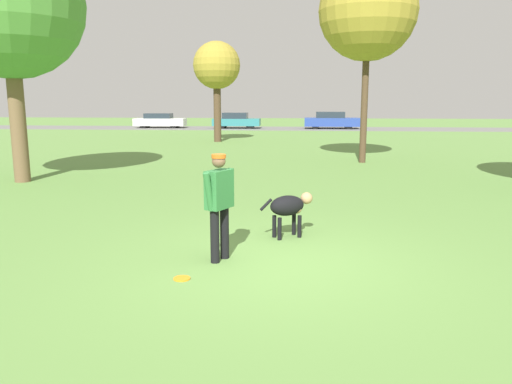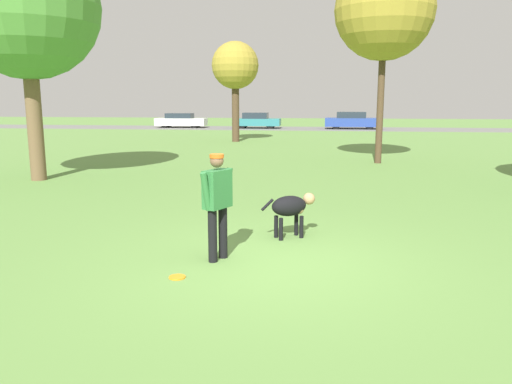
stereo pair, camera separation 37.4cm
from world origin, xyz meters
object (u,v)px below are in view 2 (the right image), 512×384
person (217,198)px  frisbee (177,277)px  dog (291,207)px  parked_car_blue (352,121)px  parked_car_teal (257,121)px  tree_mid_center (384,10)px  tree_far_left (235,67)px  parked_car_white (181,120)px  tree_near_left (25,6)px

person → frisbee: size_ratio=6.98×
dog → parked_car_blue: 33.74m
person → parked_car_teal: size_ratio=0.39×
person → parked_car_blue: size_ratio=0.35×
dog → frisbee: size_ratio=4.13×
dog → tree_mid_center: bearing=46.1°
dog → parked_car_teal: bearing=68.1°
dog → parked_car_teal: parked_car_teal is taller
tree_far_left → parked_car_teal: (-0.73, 13.79, -3.50)m
parked_car_white → parked_car_teal: size_ratio=1.10×
dog → tree_far_left: size_ratio=0.17×
tree_far_left → parked_car_teal: tree_far_left is taller
person → tree_near_left: bearing=72.2°
frisbee → parked_car_white: (-10.51, 35.79, 0.61)m
dog → parked_car_white: size_ratio=0.21×
tree_far_left → parked_car_white: tree_far_left is taller
parked_car_teal → tree_far_left: bearing=-87.5°
person → tree_mid_center: 13.35m
person → tree_mid_center: tree_mid_center is taller
frisbee → tree_near_left: (-6.45, 7.42, 4.87)m
dog → parked_car_blue: bearing=54.7°
tree_mid_center → dog: bearing=-103.0°
person → parked_car_white: (-10.88, 34.97, -0.30)m
tree_near_left → person: bearing=-44.0°
frisbee → parked_car_teal: size_ratio=0.06×
dog → parked_car_teal: 33.98m
frisbee → parked_car_blue: bearing=83.7°
person → dog: size_ratio=1.69×
tree_far_left → person: bearing=-80.4°
dog → parked_car_white: bearing=78.6°
parked_car_white → parked_car_teal: parked_car_teal is taller
parked_car_white → parked_car_teal: 6.57m
person → parked_car_white: size_ratio=0.36×
frisbee → tree_far_left: size_ratio=0.04×
parked_car_white → tree_near_left: bearing=-84.5°
tree_near_left → dog: bearing=-33.9°
frisbee → parked_car_white: bearing=106.4°
person → tree_mid_center: bearing=10.3°
tree_far_left → parked_car_white: bearing=117.8°
tree_far_left → tree_mid_center: bearing=-52.2°
dog → frisbee: dog is taller
person → tree_near_left: size_ratio=0.22×
tree_far_left → dog: bearing=-77.0°
tree_mid_center → parked_car_blue: tree_mid_center is taller
frisbee → parked_car_blue: (3.96, 35.82, 0.68)m
tree_mid_center → person: bearing=-106.0°
person → parked_car_blue: (3.59, 34.99, -0.23)m
parked_car_white → tree_mid_center: bearing=-60.6°
frisbee → parked_car_white: 37.31m
tree_near_left → tree_mid_center: size_ratio=0.96×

